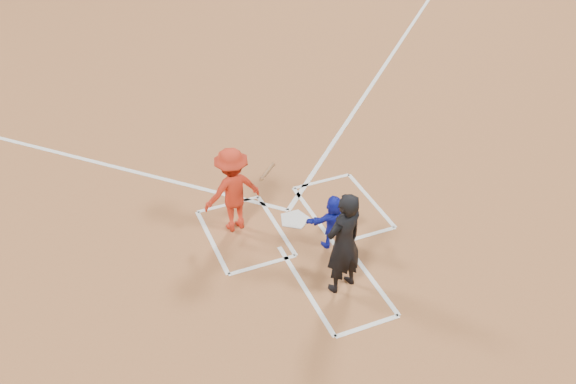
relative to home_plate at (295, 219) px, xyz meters
name	(u,v)px	position (x,y,z in m)	size (l,w,h in m)	color
ground	(295,220)	(0.00, 0.00, -0.02)	(120.00, 120.00, 0.00)	#134A12
home_plate_dirt	(201,84)	(0.00, 6.00, -0.01)	(28.00, 28.00, 0.01)	#945630
home_plate	(295,219)	(0.00, 0.00, 0.00)	(0.60, 0.60, 0.02)	silver
catcher	(334,222)	(0.34, -0.89, 0.50)	(0.94, 0.30, 1.02)	#151EB1
umpire	(344,243)	(0.01, -1.87, 0.91)	(0.67, 0.44, 1.84)	black
chalk_markings	(210,95)	(0.00, 5.29, -0.01)	(28.35, 17.32, 0.01)	white
batter_at_plate	(233,190)	(-1.08, 0.25, 0.81)	(1.43, 0.87, 1.63)	red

